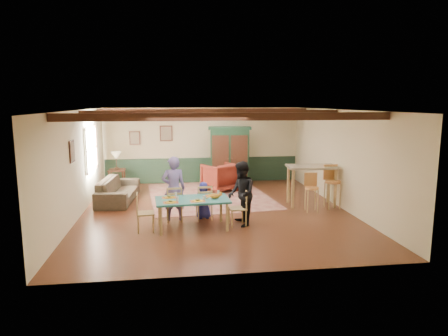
{
  "coord_description": "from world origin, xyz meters",
  "views": [
    {
      "loc": [
        -1.17,
        -10.35,
        2.91
      ],
      "look_at": [
        0.25,
        0.12,
        1.15
      ],
      "focal_mm": 32.0,
      "sensor_mm": 36.0,
      "label": 1
    }
  ],
  "objects": [
    {
      "name": "floor",
      "position": [
        0.0,
        0.0,
        0.0
      ],
      "size": [
        8.0,
        8.0,
        0.0
      ],
      "primitive_type": "plane",
      "color": "#4B2315",
      "rests_on": "ground"
    },
    {
      "name": "wall_back",
      "position": [
        0.0,
        4.0,
        1.35
      ],
      "size": [
        7.0,
        0.02,
        2.7
      ],
      "primitive_type": "cube",
      "color": "#F2E8B5",
      "rests_on": "floor"
    },
    {
      "name": "wall_left",
      "position": [
        -3.5,
        0.0,
        1.35
      ],
      "size": [
        0.02,
        8.0,
        2.7
      ],
      "primitive_type": "cube",
      "color": "#F2E8B5",
      "rests_on": "floor"
    },
    {
      "name": "wall_right",
      "position": [
        3.5,
        0.0,
        1.35
      ],
      "size": [
        0.02,
        8.0,
        2.7
      ],
      "primitive_type": "cube",
      "color": "#F2E8B5",
      "rests_on": "floor"
    },
    {
      "name": "ceiling",
      "position": [
        0.0,
        0.0,
        2.7
      ],
      "size": [
        7.0,
        8.0,
        0.02
      ],
      "primitive_type": "cube",
      "color": "white",
      "rests_on": "wall_back"
    },
    {
      "name": "wainscot_back",
      "position": [
        0.0,
        3.98,
        0.45
      ],
      "size": [
        6.95,
        0.03,
        0.9
      ],
      "primitive_type": "cube",
      "color": "#1B3223",
      "rests_on": "floor"
    },
    {
      "name": "ceiling_beam_front",
      "position": [
        0.0,
        -2.3,
        2.61
      ],
      "size": [
        6.95,
        0.16,
        0.16
      ],
      "primitive_type": "cube",
      "color": "black",
      "rests_on": "ceiling"
    },
    {
      "name": "ceiling_beam_mid",
      "position": [
        0.0,
        0.4,
        2.61
      ],
      "size": [
        6.95,
        0.16,
        0.16
      ],
      "primitive_type": "cube",
      "color": "black",
      "rests_on": "ceiling"
    },
    {
      "name": "ceiling_beam_back",
      "position": [
        0.0,
        3.0,
        2.61
      ],
      "size": [
        6.95,
        0.16,
        0.16
      ],
      "primitive_type": "cube",
      "color": "black",
      "rests_on": "ceiling"
    },
    {
      "name": "window_left",
      "position": [
        -3.47,
        1.7,
        1.55
      ],
      "size": [
        0.06,
        1.6,
        1.3
      ],
      "primitive_type": null,
      "color": "white",
      "rests_on": "wall_left"
    },
    {
      "name": "picture_left_wall",
      "position": [
        -3.47,
        -0.6,
        1.75
      ],
      "size": [
        0.04,
        0.42,
        0.52
      ],
      "primitive_type": null,
      "color": "gray",
      "rests_on": "wall_left"
    },
    {
      "name": "picture_back_a",
      "position": [
        -1.3,
        3.97,
        1.8
      ],
      "size": [
        0.45,
        0.04,
        0.55
      ],
      "primitive_type": null,
      "color": "gray",
      "rests_on": "wall_back"
    },
    {
      "name": "picture_back_b",
      "position": [
        -2.4,
        3.97,
        1.65
      ],
      "size": [
        0.38,
        0.04,
        0.48
      ],
      "primitive_type": null,
      "color": "gray",
      "rests_on": "wall_back"
    },
    {
      "name": "dining_table",
      "position": [
        -0.69,
        -1.41,
        0.35
      ],
      "size": [
        1.73,
        1.03,
        0.7
      ],
      "primitive_type": null,
      "rotation": [
        0.0,
        0.0,
        0.06
      ],
      "color": "#216967",
      "rests_on": "floor"
    },
    {
      "name": "dining_chair_far_left",
      "position": [
        -1.1,
        -0.76,
        0.44
      ],
      "size": [
        0.42,
        0.43,
        0.88
      ],
      "primitive_type": null,
      "rotation": [
        0.0,
        0.0,
        3.21
      ],
      "color": "tan",
      "rests_on": "floor"
    },
    {
      "name": "dining_chair_far_right",
      "position": [
        -0.36,
        -0.71,
        0.44
      ],
      "size": [
        0.42,
        0.43,
        0.88
      ],
      "primitive_type": null,
      "rotation": [
        0.0,
        0.0,
        3.21
      ],
      "color": "tan",
      "rests_on": "floor"
    },
    {
      "name": "dining_chair_end_left",
      "position": [
        -1.76,
        -1.47,
        0.44
      ],
      "size": [
        0.43,
        0.42,
        0.88
      ],
      "primitive_type": null,
      "rotation": [
        0.0,
        0.0,
        1.63
      ],
      "color": "tan",
      "rests_on": "floor"
    },
    {
      "name": "dining_chair_end_right",
      "position": [
        0.38,
        -1.34,
        0.44
      ],
      "size": [
        0.43,
        0.42,
        0.88
      ],
      "primitive_type": null,
      "rotation": [
        0.0,
        0.0,
        -1.51
      ],
      "color": "tan",
      "rests_on": "floor"
    },
    {
      "name": "person_man",
      "position": [
        -1.11,
        -0.69,
        0.8
      ],
      "size": [
        0.61,
        0.42,
        1.6
      ],
      "primitive_type": "imported",
      "rotation": [
        0.0,
        0.0,
        3.21
      ],
      "color": "#695B9C",
      "rests_on": "floor"
    },
    {
      "name": "person_woman",
      "position": [
        0.47,
        -1.33,
        0.77
      ],
      "size": [
        0.63,
        0.78,
        1.53
      ],
      "primitive_type": "imported",
      "rotation": [
        0.0,
        0.0,
        -1.51
      ],
      "color": "black",
      "rests_on": "floor"
    },
    {
      "name": "person_child",
      "position": [
        -0.37,
        -0.64,
        0.47
      ],
      "size": [
        0.47,
        0.33,
        0.93
      ],
      "primitive_type": "imported",
      "rotation": [
        0.0,
        0.0,
        3.21
      ],
      "color": "navy",
      "rests_on": "floor"
    },
    {
      "name": "cat",
      "position": [
        -0.18,
        -1.47,
        0.78
      ],
      "size": [
        0.34,
        0.15,
        0.17
      ],
      "primitive_type": null,
      "rotation": [
        0.0,
        0.0,
        0.06
      ],
      "color": "orange",
      "rests_on": "dining_table"
    },
    {
      "name": "place_setting_near_left",
      "position": [
        -1.19,
        -1.67,
        0.75
      ],
      "size": [
        0.39,
        0.3,
        0.11
      ],
      "primitive_type": null,
      "rotation": [
        0.0,
        0.0,
        0.06
      ],
      "color": "gold",
      "rests_on": "dining_table"
    },
    {
      "name": "place_setting_near_center",
      "position": [
        -0.58,
        -1.63,
        0.75
      ],
      "size": [
        0.39,
        0.3,
        0.11
      ],
      "primitive_type": null,
      "rotation": [
        0.0,
        0.0,
        0.06
      ],
      "color": "gold",
      "rests_on": "dining_table"
    },
    {
      "name": "place_setting_far_left",
      "position": [
        -1.22,
        -1.21,
        0.75
      ],
      "size": [
        0.39,
        0.3,
        0.11
      ],
      "primitive_type": null,
      "rotation": [
        0.0,
        0.0,
        0.06
      ],
      "color": "gold",
      "rests_on": "dining_table"
    },
    {
      "name": "place_setting_far_right",
      "position": [
        -0.2,
        -1.14,
        0.75
      ],
      "size": [
        0.39,
        0.3,
        0.11
      ],
      "primitive_type": null,
      "rotation": [
        0.0,
        0.0,
        0.06
      ],
      "color": "gold",
      "rests_on": "dining_table"
    },
    {
      "name": "area_rug",
      "position": [
        -0.0,
        1.77,
        0.01
      ],
      "size": [
        3.95,
        4.55,
        0.01
      ],
      "primitive_type": "cube",
      "rotation": [
        0.0,
        0.0,
        0.09
      ],
      "color": "#C5AA8F",
      "rests_on": "floor"
    },
    {
      "name": "armoire",
      "position": [
        0.87,
        3.25,
        1.03
      ],
      "size": [
        1.52,
        0.75,
        2.06
      ],
      "primitive_type": "cube",
      "rotation": [
        0.0,
        0.0,
        -0.12
      ],
      "color": "black",
      "rests_on": "floor"
    },
    {
      "name": "armchair",
      "position": [
        0.45,
        2.47,
        0.46
      ],
      "size": [
        1.34,
        1.35,
        0.91
      ],
      "primitive_type": "imported",
      "rotation": [
        0.0,
        0.0,
        -2.64
      ],
      "color": "#4D130F",
      "rests_on": "floor"
    },
    {
      "name": "sofa",
      "position": [
        -2.72,
        1.48,
        0.34
      ],
      "size": [
        1.1,
        2.38,
        0.67
      ],
      "primitive_type": "imported",
      "rotation": [
        0.0,
        0.0,
        1.48
      ],
      "color": "#352D21",
      "rests_on": "floor"
    },
    {
      "name": "end_table",
      "position": [
        -2.97,
        3.28,
        0.33
      ],
      "size": [
        0.54,
        0.54,
        0.66
      ],
      "primitive_type": null,
      "rotation": [
        0.0,
        0.0,
        -0.02
      ],
      "color": "black",
      "rests_on": "floor"
    },
    {
      "name": "table_lamp",
      "position": [
        -2.97,
        3.28,
        0.95
      ],
      "size": [
        0.35,
        0.35,
        0.6
      ],
      "primitive_type": null,
      "rotation": [
        0.0,
        0.0,
        0.06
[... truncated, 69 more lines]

